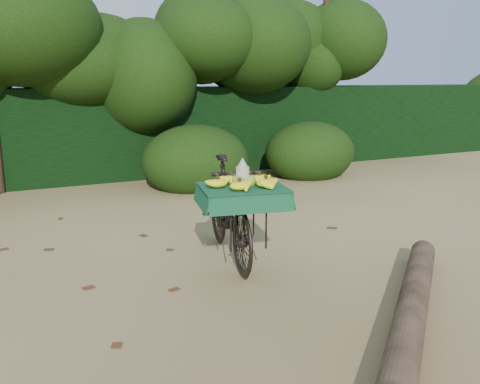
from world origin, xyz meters
name	(u,v)px	position (x,y,z in m)	size (l,w,h in m)	color
ground	(211,283)	(0.00, 0.00, 0.00)	(80.00, 80.00, 0.00)	tan
vendor_bicycle	(229,209)	(0.46, 0.55, 0.58)	(1.03, 1.98, 1.15)	black
fallen_log	(410,319)	(1.03, -1.62, 0.13)	(0.25, 0.25, 3.49)	brown
hedge_backdrop	(91,133)	(0.00, 6.30, 0.90)	(26.00, 1.80, 1.80)	black
tree_row	(59,77)	(-0.65, 5.50, 2.00)	(14.50, 2.00, 4.00)	black
bush_clumps	(143,168)	(0.50, 4.30, 0.45)	(8.80, 1.70, 0.90)	black
leaf_litter	(188,262)	(0.00, 0.65, 0.01)	(7.00, 7.30, 0.01)	#532A16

